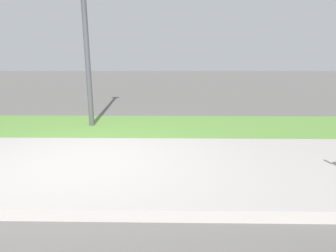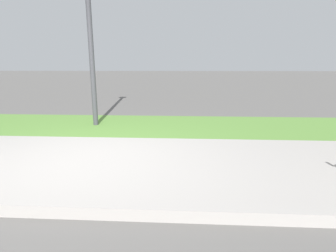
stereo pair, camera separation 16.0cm
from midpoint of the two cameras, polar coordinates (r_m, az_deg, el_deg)
The scene contains 4 objects.
ground_plane at distance 3.90m, azimuth -17.25°, elevation -7.44°, with size 120.00×120.00×0.00m, color #5B5956.
sidewalk_pavement at distance 3.89m, azimuth -17.26°, elevation -7.37°, with size 18.00×2.48×0.01m, color #9E9993.
grass_verge at distance 6.06m, azimuth -9.61°, elevation 0.31°, with size 18.00×2.23×0.01m, color #568438.
street_curb at distance 2.79m, azimuth -27.03°, elevation -15.50°, with size 18.00×0.16×0.12m, color #9E9993.
Camera 2 is at (1.42, -3.41, 1.33)m, focal length 28.00 mm.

